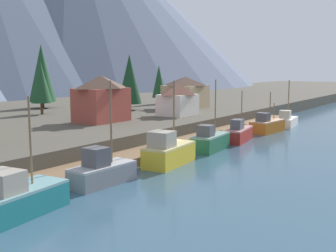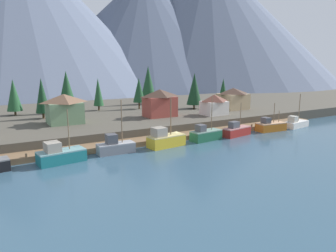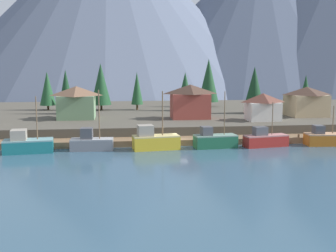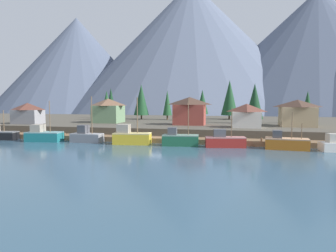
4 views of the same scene
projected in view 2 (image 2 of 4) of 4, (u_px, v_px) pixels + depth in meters
The scene contains 25 objects.
ground_plane at pixel (137, 127), 79.67m from camera, with size 400.00×400.00×1.00m, color #335166.
dock at pixel (174, 137), 64.20m from camera, with size 80.00×4.00×1.60m.
shoreline_bank at pixel (120, 114), 89.50m from camera, with size 400.00×56.00×2.50m, color #4C473D.
mountain_central_peak at pixel (18, 14), 165.63m from camera, with size 162.70×162.70×83.41m, color slate.
mountain_east_peak at pixel (144, 31), 203.81m from camera, with size 157.72×157.72×72.94m, color #4C566B.
mountain_far_ridge at pixel (207, 22), 217.32m from camera, with size 179.70×179.70×88.74m, color slate.
fishing_boat_teal at pixel (60, 155), 48.95m from camera, with size 7.43×4.00×8.37m.
fishing_boat_grey at pixel (115, 146), 54.19m from camera, with size 6.50×2.73×9.24m.
fishing_boat_yellow at pixel (165, 139), 58.46m from camera, with size 7.38×3.68×8.99m.
fishing_boat_green at pixel (206, 135), 63.42m from camera, with size 6.89×3.29×8.87m.
fishing_boat_red at pixel (236, 131), 67.47m from camera, with size 7.38×3.40×7.14m.
fishing_boat_orange at pixel (270, 126), 72.60m from camera, with size 7.26×3.46×6.46m.
fishing_boat_white at pixel (296, 123), 76.77m from camera, with size 7.42×3.73×8.14m.
house_red at pixel (160, 103), 76.98m from camera, with size 7.79×5.33×6.74m.
house_tan at pixel (233, 98), 90.27m from camera, with size 7.77×7.00×6.11m.
house_green at pixel (64, 108), 68.11m from camera, with size 7.45×6.76×6.42m.
house_white at pixel (214, 104), 79.86m from camera, with size 6.29×5.01×5.21m.
conifer_near_left at pixel (98, 92), 87.16m from camera, with size 2.82×2.82×9.01m.
conifer_near_right at pixel (67, 90), 82.98m from camera, with size 4.74×4.74×11.03m.
conifer_mid_left at pixel (148, 83), 101.17m from camera, with size 5.18×5.18×12.26m.
conifer_mid_right at pixel (194, 89), 90.72m from camera, with size 4.41×4.41×10.29m.
conifer_back_left at pixel (139, 90), 90.11m from camera, with size 3.49×3.49×8.97m.
conifer_back_right at pixel (223, 89), 99.81m from camera, with size 2.96×2.96×8.38m.
conifer_centre at pixel (42, 96), 73.76m from camera, with size 3.27×3.27×9.62m.
conifer_far_left at pixel (14, 95), 78.63m from camera, with size 3.74×3.74×9.11m.
Camera 2 is at (-32.55, -51.45, 15.11)m, focal length 33.48 mm.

